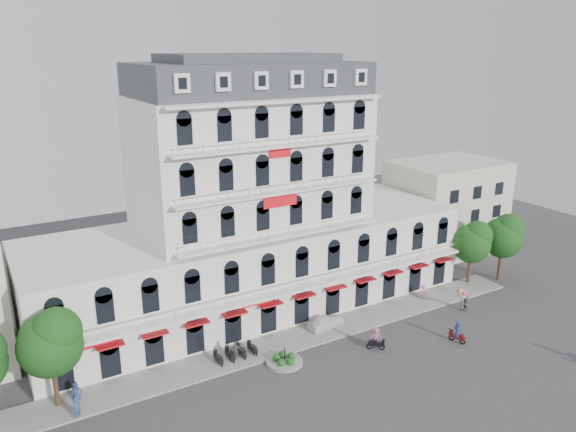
# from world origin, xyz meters

# --- Properties ---
(ground) EXTENTS (120.00, 120.00, 0.00)m
(ground) POSITION_xyz_m (0.00, 0.00, 0.00)
(ground) COLOR #38383A
(ground) RESTS_ON ground
(sidewalk) EXTENTS (53.00, 4.00, 0.16)m
(sidewalk) POSITION_xyz_m (0.00, 9.00, 0.08)
(sidewalk) COLOR gray
(sidewalk) RESTS_ON ground
(main_building) EXTENTS (45.00, 15.00, 25.80)m
(main_building) POSITION_xyz_m (0.00, 18.00, 9.96)
(main_building) COLOR silver
(main_building) RESTS_ON ground
(flank_building_east) EXTENTS (14.00, 10.00, 12.00)m
(flank_building_east) POSITION_xyz_m (30.00, 20.00, 6.00)
(flank_building_east) COLOR beige
(flank_building_east) RESTS_ON ground
(traffic_island) EXTENTS (3.20, 3.20, 1.60)m
(traffic_island) POSITION_xyz_m (-3.00, 6.00, 0.26)
(traffic_island) COLOR gray
(traffic_island) RESTS_ON ground
(parked_scooter_row) EXTENTS (4.40, 1.80, 1.10)m
(parked_scooter_row) POSITION_xyz_m (-6.35, 8.80, 0.00)
(parked_scooter_row) COLOR black
(parked_scooter_row) RESTS_ON ground
(tree_west_inner) EXTENTS (4.76, 4.76, 8.25)m
(tree_west_inner) POSITION_xyz_m (-20.95, 9.48, 5.68)
(tree_west_inner) COLOR #382314
(tree_west_inner) RESTS_ON ground
(tree_east_inner) EXTENTS (4.40, 4.37, 7.57)m
(tree_east_inner) POSITION_xyz_m (24.05, 9.98, 5.21)
(tree_east_inner) COLOR #382314
(tree_east_inner) RESTS_ON ground
(tree_east_outer) EXTENTS (4.65, 4.65, 8.05)m
(tree_east_outer) POSITION_xyz_m (28.05, 8.98, 5.55)
(tree_east_outer) COLOR #382314
(tree_east_outer) RESTS_ON ground
(parked_car) EXTENTS (4.07, 2.04, 1.33)m
(parked_car) POSITION_xyz_m (3.73, 9.50, 0.67)
(parked_car) COLOR white
(parked_car) RESTS_ON ground
(rider_east) EXTENTS (0.77, 1.66, 2.13)m
(rider_east) POSITION_xyz_m (12.68, 0.97, 1.06)
(rider_east) COLOR maroon
(rider_east) RESTS_ON ground
(rider_center) EXTENTS (1.42, 1.19, 2.17)m
(rider_center) POSITION_xyz_m (5.31, 3.79, 1.14)
(rider_center) COLOR black
(rider_center) RESTS_ON ground
(pedestrian_left) EXTENTS (0.91, 0.69, 1.68)m
(pedestrian_left) POSITION_xyz_m (-19.65, 9.50, 0.84)
(pedestrian_left) COLOR navy
(pedestrian_left) RESTS_ON ground
(pedestrian_mid) EXTENTS (1.13, 0.84, 1.79)m
(pedestrian_mid) POSITION_xyz_m (-6.42, 8.64, 0.89)
(pedestrian_mid) COLOR #59575F
(pedestrian_mid) RESTS_ON ground
(pedestrian_right) EXTENTS (1.13, 0.68, 1.70)m
(pedestrian_right) POSITION_xyz_m (16.43, 9.50, 0.85)
(pedestrian_right) COLOR pink
(pedestrian_right) RESTS_ON ground
(pedestrian_far) EXTENTS (0.77, 0.69, 1.78)m
(pedestrian_far) POSITION_xyz_m (-20.00, 7.23, 0.89)
(pedestrian_far) COLOR navy
(pedestrian_far) RESTS_ON ground
(balloon_vendor) EXTENTS (1.35, 1.29, 2.45)m
(balloon_vendor) POSITION_xyz_m (18.01, 5.05, 1.25)
(balloon_vendor) COLOR slate
(balloon_vendor) RESTS_ON ground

